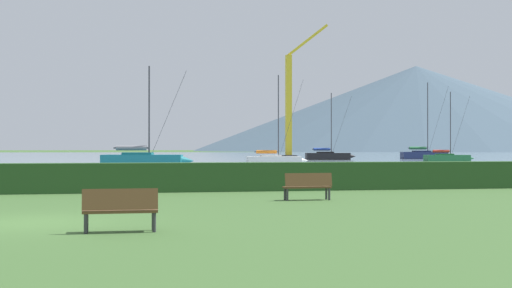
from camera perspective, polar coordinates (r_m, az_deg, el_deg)
The scene contains 13 objects.
ground_plane at distance 17.41m, azimuth -18.49°, elevation -6.33°, with size 1000.00×1000.00×0.00m, color #3D602D.
harbor_water at distance 154.18m, azimuth -11.64°, elevation -0.99°, with size 320.00×246.00×0.00m, color gray.
hedge_line at distance 28.28m, azimuth -15.49°, elevation -2.79°, with size 80.00×1.20×1.20m, color #284C23.
sailboat_slip_0 at distance 71.82m, azimuth 1.59°, elevation -1.33°, with size 6.69×2.32×9.60m.
sailboat_slip_2 at distance 91.23m, azimuth 15.91°, elevation -1.11°, with size 6.67×2.39×9.13m.
sailboat_slip_3 at distance 113.90m, azimuth 14.08°, elevation -0.87°, with size 8.64×3.54×12.55m.
sailboat_slip_4 at distance 64.46m, azimuth -9.49°, elevation -1.31°, with size 8.80×3.77×9.56m.
sailboat_slip_5 at distance 103.22m, azimuth 6.14°, elevation -0.98°, with size 7.80×3.04×10.19m.
park_bench_near_path at distance 23.51m, azimuth 4.39°, elevation -3.48°, with size 1.68×0.50×0.95m.
park_bench_under_tree at distance 14.86m, azimuth -11.41°, elevation -5.32°, with size 1.60×0.49×0.95m.
dock_crane at distance 94.93m, azimuth 2.89°, elevation 2.61°, with size 6.74×2.00×19.45m.
distant_hill_west_ridge at distance 410.63m, azimuth 13.40°, elevation 2.95°, with size 265.19×265.19×50.41m, color #425666.
distant_hill_central_peak at distance 448.07m, azimuth 14.06°, elevation 2.09°, with size 214.36×214.36×41.30m, color #4C6070.
Camera 1 is at (2.32, -17.15, 1.83)m, focal length 47.27 mm.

